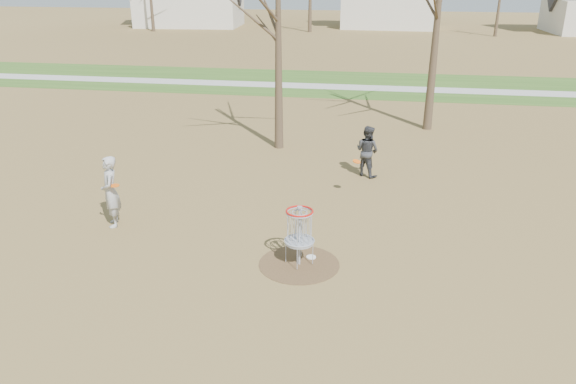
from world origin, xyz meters
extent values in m
plane|color=brown|center=(0.00, 0.00, 0.00)|extent=(160.00, 160.00, 0.00)
cube|color=#2D5119|center=(0.00, 21.00, 0.01)|extent=(160.00, 8.00, 0.01)
cube|color=#9E9E99|center=(0.00, 20.00, 0.01)|extent=(160.00, 1.50, 0.01)
cylinder|color=#47331E|center=(0.00, 0.00, 0.01)|extent=(1.80, 1.80, 0.01)
imported|color=#A4A4A4|center=(-4.95, 1.25, 0.91)|extent=(0.68, 0.79, 1.83)
imported|color=#343539|center=(1.25, 6.02, 0.81)|extent=(0.99, 0.93, 1.61)
cylinder|color=white|center=(0.23, 0.34, 0.02)|extent=(0.22, 0.22, 0.02)
cylinder|color=#FF5F0D|center=(1.01, 4.12, 1.09)|extent=(0.23, 0.22, 0.09)
cylinder|color=#ED5B0C|center=(-4.73, 1.08, 1.16)|extent=(0.22, 0.22, 0.02)
cylinder|color=#9EA3AD|center=(0.00, 0.00, 0.68)|extent=(0.05, 0.05, 1.35)
cylinder|color=#9EA3AD|center=(0.00, 0.00, 0.55)|extent=(0.64, 0.64, 0.04)
torus|color=#9EA3AD|center=(0.00, 0.00, 1.25)|extent=(0.60, 0.60, 0.04)
torus|color=red|center=(0.00, 0.00, 1.28)|extent=(0.60, 0.60, 0.04)
cone|color=#382B1E|center=(-2.00, 8.50, 3.75)|extent=(0.32, 0.32, 7.50)
cone|color=#382B1E|center=(3.50, 12.00, 4.25)|extent=(0.36, 0.36, 8.50)
cube|color=silver|center=(-20.00, 52.00, 1.60)|extent=(11.46, 7.75, 3.20)
cube|color=silver|center=(2.00, 54.00, 1.60)|extent=(10.24, 7.34, 3.20)
camera|label=1|loc=(1.55, -10.83, 6.10)|focal=35.00mm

